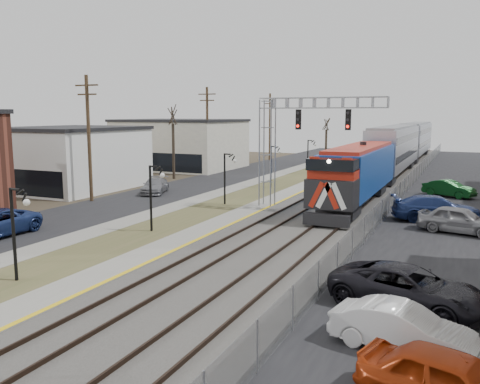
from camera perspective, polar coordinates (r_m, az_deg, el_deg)
The scene contains 21 objects.
street_west at distance 49.03m, azimuth -6.01°, elevation 0.55°, with size 7.00×120.00×0.04m, color black.
sidewalk at distance 46.94m, azimuth -1.26°, elevation 0.25°, with size 2.00×120.00×0.08m, color gray.
grass_median at distance 45.74m, azimuth 2.13°, elevation 0.01°, with size 4.00×120.00×0.06m, color #484E29.
platform at distance 44.69m, azimuth 5.69°, elevation -0.12°, with size 2.00×120.00×0.24m, color gray.
ballast_bed at distance 43.38m, azimuth 11.96°, elevation -0.56°, with size 8.00×120.00×0.20m, color #595651.
platform_edge at distance 44.40m, azimuth 6.77°, elevation -0.03°, with size 0.24×120.00×0.01m, color gold.
track_near at distance 43.82m, azimuth 9.41°, elevation -0.16°, with size 1.58×120.00×0.15m.
track_far at distance 43.07m, azimuth 13.91°, elevation -0.46°, with size 1.58×120.00×0.15m.
train at distance 62.79m, azimuth 17.41°, elevation 4.62°, with size 3.00×63.05×5.33m.
signal_gantry at distance 36.84m, azimuth 5.60°, elevation 6.54°, with size 9.00×1.07×8.15m.
lampposts at distance 30.79m, azimuth -9.69°, elevation -0.69°, with size 0.14×62.14×4.00m.
utility_poles at distance 42.17m, azimuth -16.60°, elevation 5.70°, with size 0.28×80.28×10.00m.
fence at distance 42.60m, azimuth 17.51°, elevation 0.00°, with size 0.04×120.00×1.60m, color gray.
buildings_west at distance 46.27m, azimuth -23.25°, elevation 3.13°, with size 14.00×67.00×7.00m.
bare_trees at distance 52.68m, azimuth -5.00°, elevation 4.07°, with size 12.30×42.30×5.95m.
car_lot_b at distance 16.26m, azimuth 17.75°, elevation -14.49°, with size 1.46×4.19×1.38m, color white.
car_lot_c at distance 19.49m, azimuth 18.36°, elevation -10.33°, with size 2.56×5.56×1.54m, color black.
car_lot_d at distance 35.70m, azimuth 21.21°, elevation -1.78°, with size 2.31×5.68×1.65m, color navy.
car_lot_e at distance 32.51m, azimuth 23.42°, elevation -2.96°, with size 1.87×4.66×1.59m, color slate.
car_lot_f at distance 46.41m, azimuth 22.41°, elevation 0.31°, with size 1.48×4.26×1.40m, color #0C4016.
car_street_b at distance 45.48m, azimuth -9.54°, elevation 0.65°, with size 1.86×4.57×1.33m, color slate.
Camera 1 is at (13.05, -6.86, 7.00)m, focal length 38.00 mm.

